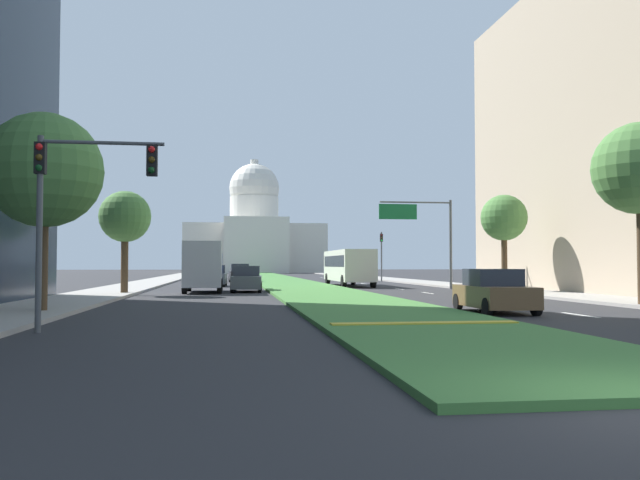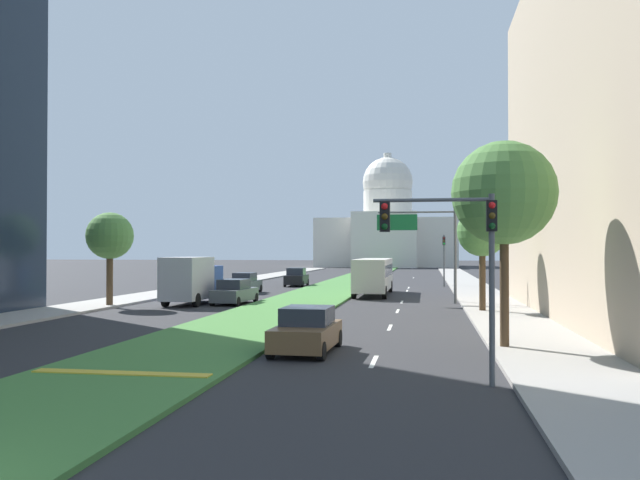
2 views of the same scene
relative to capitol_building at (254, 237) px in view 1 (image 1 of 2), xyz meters
The scene contains 20 objects.
ground_plane 69.64m from the capitol_building, 90.00° to the right, with size 307.96×307.96×0.00m, color #2B2B2D.
grass_median 76.59m from the capitol_building, 90.00° to the right, with size 5.88×125.98×0.14m, color #427A38.
median_curb_nose 129.29m from the capitol_building, 90.00° to the right, with size 5.29×0.50×0.04m, color gold.
lane_dashes_right 97.33m from the capitol_building, 85.92° to the right, with size 0.16×67.90×0.01m.
sidewalk_left 84.54m from the capitol_building, 98.79° to the right, with size 4.00×125.98×0.15m, color #9E9991.
sidewalk_right 84.54m from the capitol_building, 81.21° to the right, with size 4.00×125.98×0.15m, color #9E9991.
capitol_building is the anchor object (origin of this frame).
traffic_light_near_left 129.14m from the capitol_building, 94.23° to the right, with size 3.34×0.35×5.20m.
traffic_light_far_right 80.72m from the capitol_building, 82.61° to the right, with size 0.28×0.35×5.20m.
overhead_guide_sign 101.41m from the capitol_building, 85.16° to the right, with size 5.46×0.20×6.50m.
street_tree_left_near 122.74m from the capitol_building, 95.64° to the right, with size 4.15×4.15×7.28m.
street_tree_right_near 122.43m from the capitol_building, 84.63° to the right, with size 3.83×3.83×7.69m.
street_tree_left_mid 108.06m from the capitol_building, 96.11° to the right, with size 3.01×3.01×6.10m.
street_tree_right_mid 108.10m from the capitol_building, 83.70° to the right, with size 2.93×2.93×6.22m.
sedan_lead_stopped 123.79m from the capitol_building, 87.97° to the right, with size 2.10×4.23×1.62m.
sedan_midblock 104.04m from the capitol_building, 92.37° to the right, with size 2.19×4.78×1.70m.
sedan_distant 93.41m from the capitol_building, 94.06° to the right, with size 1.97×4.43×1.75m.
sedan_far_horizon 81.89m from the capitol_building, 93.13° to the right, with size 2.15×4.61×1.86m.
box_truck_delivery 104.90m from the capitol_building, 93.87° to the right, with size 2.40×6.40×3.20m.
city_bus 93.67m from the capitol_building, 87.32° to the right, with size 2.62×11.00×2.95m.
Camera 1 is at (-5.39, -7.51, 1.79)m, focal length 36.59 mm.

